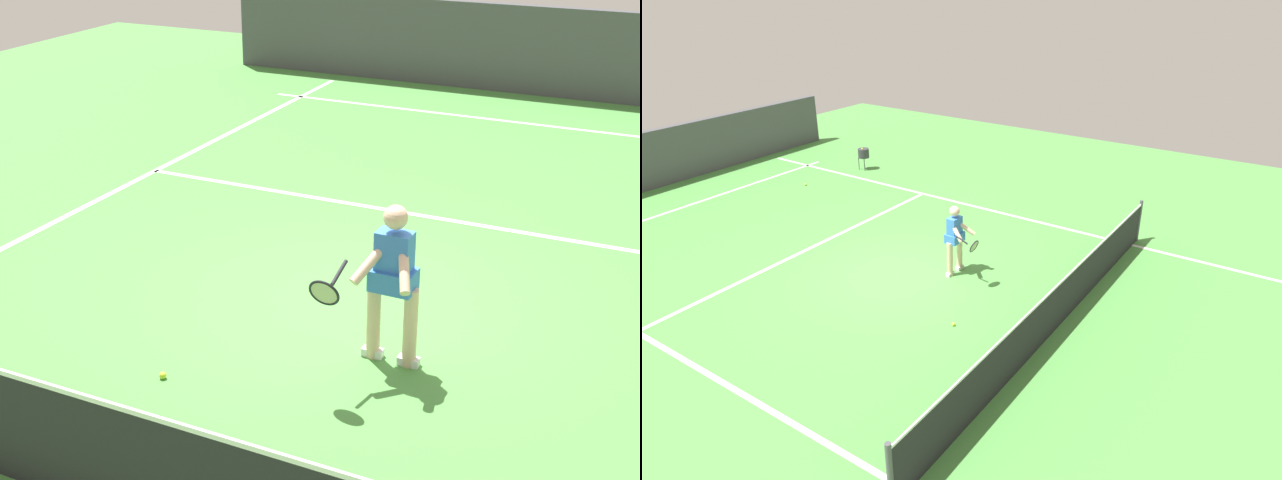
{
  "view_description": "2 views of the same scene",
  "coord_description": "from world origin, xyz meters",
  "views": [
    {
      "loc": [
        -3.18,
        7.59,
        4.27
      ],
      "look_at": [
        -0.01,
        0.86,
        1.01
      ],
      "focal_mm": 48.73,
      "sensor_mm": 36.0,
      "label": 1
    },
    {
      "loc": [
        8.19,
        7.22,
        5.93
      ],
      "look_at": [
        -0.72,
        1.28,
        0.88
      ],
      "focal_mm": 31.84,
      "sensor_mm": 36.0,
      "label": 2
    }
  ],
  "objects": [
    {
      "name": "sideline_left_marking",
      "position": [
        -4.31,
        0.0,
        0.0
      ],
      "size": [
        0.1,
        17.88,
        0.01
      ],
      "primitive_type": "cube",
      "color": "white",
      "rests_on": "ground"
    },
    {
      "name": "court_net",
      "position": [
        0.0,
        3.81,
        0.49
      ],
      "size": [
        9.3,
        0.08,
        1.05
      ],
      "color": "#4C4C51",
      "rests_on": "ground"
    },
    {
      "name": "ball_hopper",
      "position": [
        -5.09,
        -5.55,
        0.55
      ],
      "size": [
        0.36,
        0.36,
        0.74
      ],
      "color": "#333338",
      "rests_on": "ground"
    },
    {
      "name": "baseline_marking",
      "position": [
        0.0,
        -7.44,
        0.0
      ],
      "size": [
        9.62,
        0.1,
        0.01
      ],
      "primitive_type": "cube",
      "color": "white",
      "rests_on": "ground"
    },
    {
      "name": "ground_plane",
      "position": [
        0.0,
        0.0,
        0.0
      ],
      "size": [
        25.85,
        25.85,
        0.0
      ],
      "primitive_type": "plane",
      "color": "#4C9342"
    },
    {
      "name": "service_line_marking",
      "position": [
        0.0,
        -2.51,
        0.0
      ],
      "size": [
        8.62,
        0.1,
        0.01
      ],
      "primitive_type": "cube",
      "color": "white",
      "rests_on": "ground"
    },
    {
      "name": "court_back_wall",
      "position": [
        0.0,
        -9.64,
        0.86
      ],
      "size": [
        13.62,
        0.24,
        1.71
      ],
      "primitive_type": "cube",
      "color": "#47474C",
      "rests_on": "ground"
    },
    {
      "name": "tennis_ball_mid",
      "position": [
        -2.88,
        -5.97,
        0.03
      ],
      "size": [
        0.07,
        0.07,
        0.07
      ],
      "primitive_type": "sphere",
      "color": "#D1E533",
      "rests_on": "ground"
    },
    {
      "name": "sideline_right_marking",
      "position": [
        4.31,
        0.0,
        0.0
      ],
      "size": [
        0.1,
        17.88,
        0.01
      ],
      "primitive_type": "cube",
      "color": "white",
      "rests_on": "ground"
    },
    {
      "name": "tennis_ball_near",
      "position": [
        0.92,
        2.18,
        0.03
      ],
      "size": [
        0.07,
        0.07,
        0.07
      ],
      "primitive_type": "sphere",
      "color": "#D1E533",
      "rests_on": "ground"
    },
    {
      "name": "tennis_player",
      "position": [
        -0.81,
        1.05,
        0.85
      ],
      "size": [
        0.78,
        0.92,
        1.55
      ],
      "color": "beige",
      "rests_on": "ground"
    }
  ]
}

